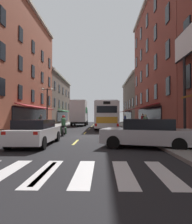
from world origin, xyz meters
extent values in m
cube|color=black|center=(0.00, 0.00, -0.05)|extent=(34.80, 80.00, 0.10)
cube|color=#DBCC4C|center=(0.00, -10.00, 0.00)|extent=(0.14, 2.40, 0.01)
cube|color=#DBCC4C|center=(0.00, -3.50, 0.00)|extent=(0.14, 2.40, 0.01)
cube|color=#DBCC4C|center=(0.00, 3.00, 0.00)|extent=(0.14, 2.40, 0.01)
cube|color=#DBCC4C|center=(0.00, 9.50, 0.00)|extent=(0.14, 2.40, 0.01)
cube|color=#DBCC4C|center=(0.00, 16.00, 0.00)|extent=(0.14, 2.40, 0.01)
cube|color=#DBCC4C|center=(0.00, 22.50, 0.00)|extent=(0.14, 2.40, 0.01)
cube|color=#DBCC4C|center=(0.00, 29.00, 0.00)|extent=(0.14, 2.40, 0.01)
cube|color=#DBCC4C|center=(0.00, 35.50, 0.00)|extent=(0.14, 2.40, 0.01)
cube|color=silver|center=(-1.10, -10.00, 0.00)|extent=(0.50, 2.80, 0.01)
cube|color=silver|center=(0.00, -10.00, 0.00)|extent=(0.50, 2.80, 0.01)
cube|color=silver|center=(1.10, -10.00, 0.00)|extent=(0.50, 2.80, 0.01)
cube|color=silver|center=(2.20, -10.00, 0.00)|extent=(0.50, 2.80, 0.01)
cube|color=silver|center=(3.30, -10.00, 0.00)|extent=(0.50, 2.80, 0.01)
cube|color=gray|center=(-5.90, 0.00, 0.07)|extent=(3.00, 80.00, 0.14)
cube|color=gray|center=(5.90, 0.00, 0.07)|extent=(3.00, 80.00, 0.14)
cube|color=brown|center=(-11.40, 10.00, 8.00)|extent=(8.00, 19.90, 15.99)
cube|color=#B2AD9E|center=(-7.30, 10.00, 15.64)|extent=(0.44, 19.40, 0.40)
cube|color=black|center=(-7.36, 10.00, 1.55)|extent=(0.10, 12.00, 2.10)
cube|color=maroon|center=(-6.65, 10.00, 2.75)|extent=(1.38, 11.20, 0.44)
cube|color=black|center=(-7.36, 2.00, 4.20)|extent=(0.10, 1.00, 1.60)
cube|color=black|center=(-7.36, 6.00, 4.20)|extent=(0.10, 1.00, 1.60)
cube|color=black|center=(-7.36, 10.00, 4.20)|extent=(0.10, 1.00, 1.60)
cube|color=black|center=(-7.36, 14.00, 4.20)|extent=(0.10, 1.00, 1.60)
cube|color=black|center=(-7.36, 18.00, 4.20)|extent=(0.10, 1.00, 1.60)
cube|color=black|center=(-7.36, 2.00, 7.40)|extent=(0.10, 1.00, 1.60)
cube|color=black|center=(-7.36, 6.00, 7.40)|extent=(0.10, 1.00, 1.60)
cube|color=black|center=(-7.36, 10.00, 7.40)|extent=(0.10, 1.00, 1.60)
cube|color=black|center=(-7.36, 14.00, 7.40)|extent=(0.10, 1.00, 1.60)
cube|color=black|center=(-7.36, 18.00, 7.40)|extent=(0.10, 1.00, 1.60)
cube|color=black|center=(-7.36, 2.00, 10.60)|extent=(0.10, 1.00, 1.60)
cube|color=black|center=(-7.36, 6.00, 10.60)|extent=(0.10, 1.00, 1.60)
cube|color=black|center=(-7.36, 10.00, 10.60)|extent=(0.10, 1.00, 1.60)
cube|color=black|center=(-7.36, 14.00, 10.60)|extent=(0.10, 1.00, 1.60)
cube|color=black|center=(-7.36, 18.00, 10.60)|extent=(0.10, 1.00, 1.60)
cube|color=brown|center=(-11.40, 30.00, 5.31)|extent=(8.00, 19.90, 10.62)
cube|color=#B2AD9E|center=(-7.30, 30.00, 10.27)|extent=(0.44, 19.40, 0.40)
cube|color=black|center=(-7.36, 30.00, 1.55)|extent=(0.10, 12.00, 2.10)
cube|color=#1E6638|center=(-6.65, 30.00, 2.75)|extent=(1.38, 11.20, 0.44)
cube|color=black|center=(-7.36, 22.00, 4.20)|extent=(0.10, 1.00, 1.60)
cube|color=black|center=(-7.36, 26.00, 4.20)|extent=(0.10, 1.00, 1.60)
cube|color=black|center=(-7.36, 30.00, 4.20)|extent=(0.10, 1.00, 1.60)
cube|color=black|center=(-7.36, 34.00, 4.20)|extent=(0.10, 1.00, 1.60)
cube|color=black|center=(-7.36, 38.00, 4.20)|extent=(0.10, 1.00, 1.60)
cube|color=black|center=(-7.36, 22.00, 7.40)|extent=(0.10, 1.00, 1.60)
cube|color=black|center=(-7.36, 26.00, 7.40)|extent=(0.10, 1.00, 1.60)
cube|color=black|center=(-7.36, 30.00, 7.40)|extent=(0.10, 1.00, 1.60)
cube|color=black|center=(-7.36, 34.00, 7.40)|extent=(0.10, 1.00, 1.60)
cube|color=black|center=(-7.36, 38.00, 7.40)|extent=(0.10, 1.00, 1.60)
cube|color=black|center=(7.36, -2.00, 4.20)|extent=(0.10, 1.00, 1.60)
cube|color=black|center=(7.36, -2.00, 7.40)|extent=(0.10, 1.00, 1.60)
cube|color=brown|center=(11.40, 10.00, 8.46)|extent=(8.00, 19.90, 16.92)
cube|color=#B2AD9E|center=(7.30, 10.00, 16.57)|extent=(0.44, 19.40, 0.40)
cube|color=black|center=(7.36, 10.00, 1.55)|extent=(0.10, 12.00, 2.10)
cube|color=maroon|center=(6.65, 10.00, 2.75)|extent=(1.38, 11.20, 0.44)
cube|color=black|center=(7.36, 2.00, 4.20)|extent=(0.10, 1.00, 1.60)
cube|color=black|center=(7.36, 6.00, 4.20)|extent=(0.10, 1.00, 1.60)
cube|color=black|center=(7.36, 10.00, 4.20)|extent=(0.10, 1.00, 1.60)
cube|color=black|center=(7.36, 14.00, 4.20)|extent=(0.10, 1.00, 1.60)
cube|color=black|center=(7.36, 18.00, 4.20)|extent=(0.10, 1.00, 1.60)
cube|color=black|center=(7.36, 2.00, 7.40)|extent=(0.10, 1.00, 1.60)
cube|color=black|center=(7.36, 6.00, 7.40)|extent=(0.10, 1.00, 1.60)
cube|color=black|center=(7.36, 10.00, 7.40)|extent=(0.10, 1.00, 1.60)
cube|color=black|center=(7.36, 14.00, 7.40)|extent=(0.10, 1.00, 1.60)
cube|color=black|center=(7.36, 18.00, 7.40)|extent=(0.10, 1.00, 1.60)
cube|color=black|center=(7.36, 2.00, 10.60)|extent=(0.10, 1.00, 1.60)
cube|color=black|center=(7.36, 6.00, 10.60)|extent=(0.10, 1.00, 1.60)
cube|color=black|center=(7.36, 10.00, 10.60)|extent=(0.10, 1.00, 1.60)
cube|color=black|center=(7.36, 14.00, 10.60)|extent=(0.10, 1.00, 1.60)
cube|color=black|center=(7.36, 18.00, 10.60)|extent=(0.10, 1.00, 1.60)
cube|color=black|center=(7.36, 6.00, 13.80)|extent=(0.10, 1.00, 1.60)
cube|color=black|center=(7.36, 10.00, 13.80)|extent=(0.10, 1.00, 1.60)
cube|color=black|center=(7.36, 14.00, 13.80)|extent=(0.10, 1.00, 1.60)
cube|color=black|center=(7.36, 18.00, 13.80)|extent=(0.10, 1.00, 1.60)
cube|color=brown|center=(11.40, 30.00, 5.01)|extent=(8.00, 19.90, 10.03)
cube|color=#B2AD9E|center=(7.30, 30.00, 9.68)|extent=(0.44, 19.40, 0.40)
cube|color=black|center=(7.36, 30.00, 1.55)|extent=(0.10, 12.00, 2.10)
cube|color=maroon|center=(6.65, 30.00, 2.75)|extent=(1.38, 11.20, 0.44)
cube|color=black|center=(7.36, 22.00, 4.20)|extent=(0.10, 1.00, 1.60)
cube|color=black|center=(7.36, 26.00, 4.20)|extent=(0.10, 1.00, 1.60)
cube|color=black|center=(7.36, 30.00, 4.20)|extent=(0.10, 1.00, 1.60)
cube|color=black|center=(7.36, 34.00, 4.20)|extent=(0.10, 1.00, 1.60)
cube|color=black|center=(7.36, 38.00, 4.20)|extent=(0.10, 1.00, 1.60)
cylinder|color=black|center=(7.05, -2.25, 2.83)|extent=(0.18, 0.18, 5.37)
cylinder|color=black|center=(7.05, -2.25, 0.26)|extent=(0.40, 0.40, 0.24)
cube|color=black|center=(7.05, -2.25, 6.35)|extent=(0.10, 3.05, 1.83)
cube|color=silver|center=(6.99, -2.25, 6.35)|extent=(0.04, 2.89, 1.67)
cube|color=silver|center=(7.11, -2.25, 6.35)|extent=(0.04, 2.89, 1.67)
cube|color=white|center=(1.99, 10.59, 1.75)|extent=(2.70, 12.26, 2.79)
cube|color=silver|center=(1.99, 10.59, 3.20)|extent=(2.49, 11.06, 0.16)
cube|color=black|center=(1.99, 10.89, 1.95)|extent=(2.71, 9.86, 0.96)
cube|color=maroon|center=(1.99, 10.59, 0.60)|extent=(2.73, 11.86, 0.36)
cube|color=black|center=(1.92, 16.66, 1.95)|extent=(2.25, 0.15, 1.10)
cube|color=black|center=(2.07, 4.51, 2.26)|extent=(2.05, 0.15, 0.70)
cube|color=gold|center=(2.07, 4.50, 1.20)|extent=(2.15, 0.13, 0.64)
cube|color=black|center=(2.07, 4.50, 2.92)|extent=(0.70, 0.11, 0.28)
cube|color=red|center=(0.98, 4.48, 0.70)|extent=(0.20, 0.08, 0.28)
cube|color=red|center=(3.17, 4.50, 0.70)|extent=(0.20, 0.08, 0.28)
cylinder|color=black|center=(0.77, 14.69, 0.50)|extent=(0.31, 1.00, 1.00)
cylinder|color=black|center=(3.12, 14.72, 0.50)|extent=(0.31, 1.00, 1.00)
cylinder|color=black|center=(0.87, 6.95, 0.50)|extent=(0.31, 1.00, 1.00)
cylinder|color=black|center=(3.22, 6.98, 0.50)|extent=(0.31, 1.00, 1.00)
cube|color=black|center=(-2.18, 20.04, 1.55)|extent=(2.31, 2.13, 2.40)
cube|color=black|center=(-2.19, 21.05, 2.40)|extent=(2.00, 0.11, 0.80)
cube|color=white|center=(-2.16, 16.61, 2.38)|extent=(2.43, 4.77, 3.36)
cube|color=#196633|center=(-0.94, 16.62, 2.55)|extent=(0.08, 2.85, 0.90)
cube|color=black|center=(-2.16, 17.66, 0.55)|extent=(1.94, 6.47, 0.24)
cylinder|color=black|center=(-3.28, 19.83, 0.45)|extent=(0.29, 0.90, 0.90)
cylinder|color=black|center=(-1.08, 19.84, 0.45)|extent=(0.29, 0.90, 0.90)
cylinder|color=black|center=(-3.25, 15.89, 0.45)|extent=(0.29, 0.90, 0.90)
cylinder|color=black|center=(-1.05, 15.90, 0.45)|extent=(0.29, 0.90, 0.90)
cube|color=silver|center=(3.80, -5.55, 0.59)|extent=(4.67, 3.02, 0.69)
cube|color=black|center=(3.96, -5.60, 1.17)|extent=(2.72, 2.30, 0.53)
cube|color=red|center=(6.06, -5.43, 0.83)|extent=(0.11, 0.21, 0.14)
cylinder|color=black|center=(2.14, -6.00, 0.32)|extent=(0.68, 0.39, 0.64)
cylinder|color=black|center=(2.64, -4.29, 0.32)|extent=(0.68, 0.39, 0.64)
cylinder|color=black|center=(4.95, -6.82, 0.32)|extent=(0.68, 0.39, 0.64)
cylinder|color=black|center=(5.45, -5.11, 0.32)|extent=(0.68, 0.39, 0.64)
cube|color=silver|center=(-2.02, -4.73, 0.59)|extent=(1.82, 4.58, 0.69)
cube|color=black|center=(-2.02, -4.91, 1.14)|extent=(1.64, 2.48, 0.48)
cube|color=red|center=(-2.69, -7.00, 0.83)|extent=(0.20, 0.06, 0.14)
cube|color=red|center=(-1.29, -6.98, 0.83)|extent=(0.20, 0.06, 0.14)
cylinder|color=black|center=(-2.87, -3.16, 0.32)|extent=(0.23, 0.64, 0.64)
cylinder|color=black|center=(-1.21, -3.14, 0.32)|extent=(0.23, 0.64, 0.64)
cylinder|color=black|center=(-2.83, -6.32, 0.32)|extent=(0.23, 0.64, 0.64)
cylinder|color=black|center=(-1.17, -6.30, 0.32)|extent=(0.23, 0.64, 0.64)
cylinder|color=black|center=(-1.60, 1.40, 0.31)|extent=(0.15, 0.63, 0.62)
cylinder|color=black|center=(-1.49, -0.05, 0.31)|extent=(0.17, 0.63, 0.62)
cylinder|color=#B2B2B7|center=(-1.59, 1.28, 0.61)|extent=(0.09, 0.33, 0.68)
ellipsoid|color=black|center=(-1.56, 0.85, 0.81)|extent=(0.36, 0.58, 0.28)
cube|color=black|center=(-1.53, 0.45, 0.74)|extent=(0.30, 0.58, 0.12)
cube|color=#B2B2B7|center=(-1.54, 0.67, 0.40)|extent=(0.27, 0.42, 0.30)
cylinder|color=#B2B2B7|center=(-1.58, 1.18, 1.02)|extent=(0.62, 0.09, 0.04)
cylinder|color=#33663F|center=(-1.53, 0.52, 1.13)|extent=(0.37, 0.48, 0.66)
sphere|color=maroon|center=(-1.54, 0.63, 1.53)|extent=(0.26, 0.26, 0.26)
cylinder|color=#33663F|center=(-1.71, 0.54, 0.40)|extent=(0.17, 0.37, 0.56)
cylinder|color=#33663F|center=(-1.36, 0.57, 0.40)|extent=(0.17, 0.37, 0.56)
torus|color=black|center=(-5.24, 3.01, 0.47)|extent=(0.66, 0.05, 0.66)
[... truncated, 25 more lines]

